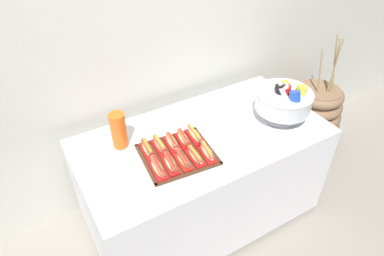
% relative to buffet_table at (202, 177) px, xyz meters
% --- Properties ---
extents(ground_plane, '(10.00, 10.00, 0.00)m').
position_rel_buffet_table_xyz_m(ground_plane, '(0.00, 0.00, -0.41)').
color(ground_plane, gray).
extents(back_wall, '(6.00, 0.10, 2.60)m').
position_rel_buffet_table_xyz_m(back_wall, '(0.00, 0.56, 0.89)').
color(back_wall, beige).
rests_on(back_wall, ground_plane).
extents(buffet_table, '(1.56, 0.80, 0.77)m').
position_rel_buffet_table_xyz_m(buffet_table, '(0.00, 0.00, 0.00)').
color(buffet_table, silver).
rests_on(buffet_table, ground_plane).
extents(floor_vase, '(0.49, 0.49, 1.08)m').
position_rel_buffet_table_xyz_m(floor_vase, '(1.28, 0.20, -0.12)').
color(floor_vase, brown).
rests_on(floor_vase, ground_plane).
extents(serving_tray, '(0.44, 0.40, 0.01)m').
position_rel_buffet_table_xyz_m(serving_tray, '(-0.22, -0.07, 0.37)').
color(serving_tray, '#472B19').
rests_on(serving_tray, buffet_table).
extents(hot_dog_0, '(0.07, 0.18, 0.06)m').
position_rel_buffet_table_xyz_m(hot_dog_0, '(-0.38, -0.14, 0.40)').
color(hot_dog_0, red).
rests_on(hot_dog_0, serving_tray).
extents(hot_dog_1, '(0.08, 0.16, 0.06)m').
position_rel_buffet_table_xyz_m(hot_dog_1, '(-0.31, -0.15, 0.40)').
color(hot_dog_1, red).
rests_on(hot_dog_1, serving_tray).
extents(hot_dog_2, '(0.07, 0.16, 0.06)m').
position_rel_buffet_table_xyz_m(hot_dog_2, '(-0.23, -0.16, 0.40)').
color(hot_dog_2, red).
rests_on(hot_dog_2, serving_tray).
extents(hot_dog_3, '(0.07, 0.17, 0.06)m').
position_rel_buffet_table_xyz_m(hot_dog_3, '(-0.16, -0.16, 0.40)').
color(hot_dog_3, red).
rests_on(hot_dog_3, serving_tray).
extents(hot_dog_4, '(0.08, 0.17, 0.06)m').
position_rel_buffet_table_xyz_m(hot_dog_4, '(-0.08, -0.17, 0.40)').
color(hot_dog_4, red).
rests_on(hot_dog_4, serving_tray).
extents(hot_dog_5, '(0.07, 0.16, 0.06)m').
position_rel_buffet_table_xyz_m(hot_dog_5, '(-0.37, 0.02, 0.40)').
color(hot_dog_5, red).
rests_on(hot_dog_5, serving_tray).
extents(hot_dog_6, '(0.06, 0.17, 0.06)m').
position_rel_buffet_table_xyz_m(hot_dog_6, '(-0.29, 0.01, 0.40)').
color(hot_dog_6, red).
rests_on(hot_dog_6, serving_tray).
extents(hot_dog_7, '(0.08, 0.17, 0.06)m').
position_rel_buffet_table_xyz_m(hot_dog_7, '(-0.22, 0.01, 0.40)').
color(hot_dog_7, red).
rests_on(hot_dog_7, serving_tray).
extents(hot_dog_8, '(0.08, 0.16, 0.06)m').
position_rel_buffet_table_xyz_m(hot_dog_8, '(-0.14, 0.00, 0.40)').
color(hot_dog_8, '#B21414').
rests_on(hot_dog_8, serving_tray).
extents(hot_dog_9, '(0.08, 0.18, 0.06)m').
position_rel_buffet_table_xyz_m(hot_dog_9, '(-0.07, -0.01, 0.40)').
color(hot_dog_9, red).
rests_on(hot_dog_9, serving_tray).
extents(punch_bowl, '(0.36, 0.36, 0.26)m').
position_rel_buffet_table_xyz_m(punch_bowl, '(0.53, -0.11, 0.52)').
color(punch_bowl, silver).
rests_on(punch_bowl, buffet_table).
extents(cup_stack, '(0.09, 0.09, 0.23)m').
position_rel_buffet_table_xyz_m(cup_stack, '(-0.47, 0.17, 0.48)').
color(cup_stack, '#EA5B19').
rests_on(cup_stack, buffet_table).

